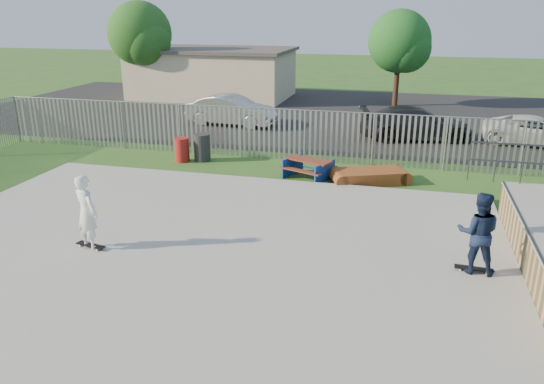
% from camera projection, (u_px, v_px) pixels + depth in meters
% --- Properties ---
extents(ground, '(120.00, 120.00, 0.00)m').
position_uv_depth(ground, '(191.00, 256.00, 12.77)').
color(ground, '#305D20').
rests_on(ground, ground).
extents(concrete_slab, '(15.00, 12.00, 0.15)m').
position_uv_depth(concrete_slab, '(191.00, 253.00, 12.75)').
color(concrete_slab, '#A2A29D').
rests_on(concrete_slab, ground).
extents(fence, '(26.04, 16.02, 2.00)m').
position_uv_depth(fence, '(277.00, 167.00, 16.40)').
color(fence, gray).
rests_on(fence, ground).
extents(picnic_table, '(2.01, 1.85, 0.68)m').
position_uv_depth(picnic_table, '(308.00, 168.00, 18.57)').
color(picnic_table, maroon).
rests_on(picnic_table, ground).
extents(funbox, '(2.47, 1.90, 0.44)m').
position_uv_depth(funbox, '(370.00, 176.00, 18.10)').
color(funbox, brown).
rests_on(funbox, ground).
extents(trash_bin_red, '(0.56, 0.56, 0.93)m').
position_uv_depth(trash_bin_red, '(182.00, 150.00, 20.55)').
color(trash_bin_red, maroon).
rests_on(trash_bin_red, ground).
extents(trash_bin_grey, '(0.64, 0.64, 1.06)m').
position_uv_depth(trash_bin_grey, '(202.00, 147.00, 20.63)').
color(trash_bin_grey, '#27282A').
rests_on(trash_bin_grey, ground).
extents(parking_lot, '(40.00, 18.00, 0.02)m').
position_uv_depth(parking_lot, '(321.00, 113.00, 30.15)').
color(parking_lot, black).
rests_on(parking_lot, ground).
extents(car_silver, '(4.70, 2.03, 1.51)m').
position_uv_depth(car_silver, '(232.00, 110.00, 26.82)').
color(car_silver, '#BCBCC1').
rests_on(car_silver, parking_lot).
extents(car_dark, '(5.31, 3.06, 1.45)m').
position_uv_depth(car_dark, '(416.00, 123.00, 23.90)').
color(car_dark, black).
rests_on(car_dark, parking_lot).
extents(car_white, '(4.71, 2.76, 1.23)m').
position_uv_depth(car_white, '(536.00, 131.00, 22.96)').
color(car_white, silver).
rests_on(car_white, parking_lot).
extents(building, '(10.40, 6.40, 3.20)m').
position_uv_depth(building, '(213.00, 73.00, 35.17)').
color(building, beige).
rests_on(building, ground).
extents(tree_left, '(3.99, 3.99, 6.16)m').
position_uv_depth(tree_left, '(140.00, 34.00, 33.26)').
color(tree_left, '#3C2B18').
rests_on(tree_left, ground).
extents(tree_mid, '(3.67, 3.67, 5.66)m').
position_uv_depth(tree_mid, '(399.00, 41.00, 31.19)').
color(tree_mid, '#402619').
rests_on(tree_mid, ground).
extents(skateboard_a, '(0.81, 0.24, 0.08)m').
position_uv_depth(skateboard_a, '(473.00, 269.00, 11.72)').
color(skateboard_a, black).
rests_on(skateboard_a, concrete_slab).
extents(skateboard_b, '(0.82, 0.37, 0.08)m').
position_uv_depth(skateboard_b, '(91.00, 246.00, 12.88)').
color(skateboard_b, black).
rests_on(skateboard_b, concrete_slab).
extents(skater_navy, '(0.93, 0.74, 1.84)m').
position_uv_depth(skater_navy, '(478.00, 233.00, 11.43)').
color(skater_navy, '#131F3C').
rests_on(skater_navy, concrete_slab).
extents(skater_white, '(0.79, 0.66, 1.84)m').
position_uv_depth(skater_white, '(87.00, 212.00, 12.59)').
color(skater_white, white).
rests_on(skater_white, concrete_slab).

